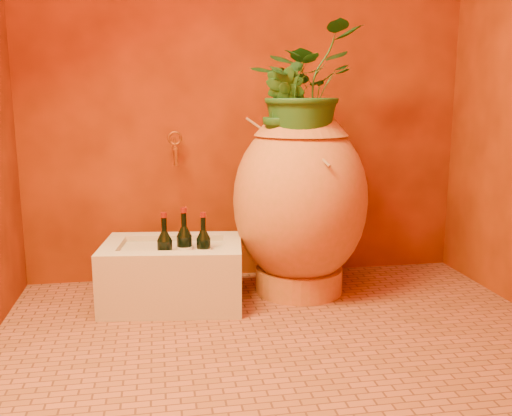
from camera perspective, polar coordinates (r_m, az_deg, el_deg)
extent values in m
plane|color=brown|center=(2.50, 2.93, -13.42)|extent=(2.50, 2.50, 0.00)
cube|color=#541C04|center=(3.26, -0.86, 14.88)|extent=(2.50, 0.02, 2.50)
cylinder|color=#BD6835|center=(3.11, 4.30, -7.12)|extent=(0.51, 0.51, 0.13)
ellipsoid|color=#BD6835|center=(3.00, 4.42, 0.72)|extent=(0.77, 0.77, 0.88)
cone|color=#BD6835|center=(2.95, 4.54, 8.55)|extent=(0.53, 0.53, 0.13)
torus|color=#BD6835|center=(2.95, 4.57, 10.05)|extent=(0.33, 0.33, 0.06)
cylinder|color=olive|center=(2.89, 3.21, 6.05)|extent=(0.37, 0.42, 0.29)
cylinder|color=olive|center=(2.84, 4.73, 6.71)|extent=(0.16, 0.44, 0.22)
cylinder|color=olive|center=(2.90, 6.84, 7.16)|extent=(0.09, 0.39, 0.23)
cube|color=#BFB79E|center=(2.93, -8.29, -6.75)|extent=(0.74, 0.55, 0.29)
cube|color=#BFB79E|center=(3.07, -8.49, -2.84)|extent=(0.69, 0.18, 0.03)
cube|color=#BFB79E|center=(2.70, -8.27, -4.77)|extent=(0.69, 0.18, 0.03)
cube|color=#BFB79E|center=(2.89, -14.33, -3.93)|extent=(0.13, 0.30, 0.03)
cube|color=#BFB79E|center=(2.91, -2.47, -3.52)|extent=(0.13, 0.30, 0.03)
cylinder|color=black|center=(2.86, -7.15, -4.56)|extent=(0.08, 0.08, 0.18)
cone|color=black|center=(2.83, -7.20, -2.31)|extent=(0.08, 0.08, 0.05)
cylinder|color=black|center=(2.82, -7.23, -1.12)|extent=(0.03, 0.03, 0.07)
cylinder|color=maroon|center=(2.81, -7.25, -0.22)|extent=(0.03, 0.03, 0.03)
cylinder|color=silver|center=(2.86, -7.15, -4.56)|extent=(0.08, 0.08, 0.08)
cylinder|color=black|center=(2.85, -5.25, -4.72)|extent=(0.07, 0.07, 0.17)
cone|color=black|center=(2.82, -5.29, -2.63)|extent=(0.07, 0.07, 0.05)
cylinder|color=black|center=(2.81, -5.31, -1.52)|extent=(0.02, 0.02, 0.07)
cylinder|color=maroon|center=(2.80, -5.32, -0.69)|extent=(0.03, 0.03, 0.02)
cylinder|color=silver|center=(2.85, -5.25, -4.72)|extent=(0.07, 0.07, 0.07)
cylinder|color=black|center=(2.81, -9.08, -4.95)|extent=(0.07, 0.07, 0.17)
cone|color=black|center=(2.79, -9.15, -2.75)|extent=(0.07, 0.07, 0.05)
cylinder|color=black|center=(2.77, -9.18, -1.58)|extent=(0.03, 0.03, 0.07)
cylinder|color=maroon|center=(2.76, -9.21, -0.70)|extent=(0.03, 0.03, 0.02)
cylinder|color=silver|center=(2.81, -9.08, -4.95)|extent=(0.08, 0.08, 0.08)
cylinder|color=#A16625|center=(3.15, -8.09, 5.94)|extent=(0.03, 0.15, 0.03)
cylinder|color=#A16625|center=(3.08, -8.02, 5.01)|extent=(0.02, 0.02, 0.09)
torus|color=#A16625|center=(3.15, -8.12, 6.93)|extent=(0.08, 0.01, 0.08)
cylinder|color=#A16625|center=(3.15, -8.11, 6.43)|extent=(0.01, 0.01, 0.05)
imported|color=#1C4F1E|center=(2.92, 4.68, 11.89)|extent=(0.74, 0.74, 0.62)
imported|color=#1C4F1E|center=(2.85, 2.86, 9.59)|extent=(0.28, 0.30, 0.43)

